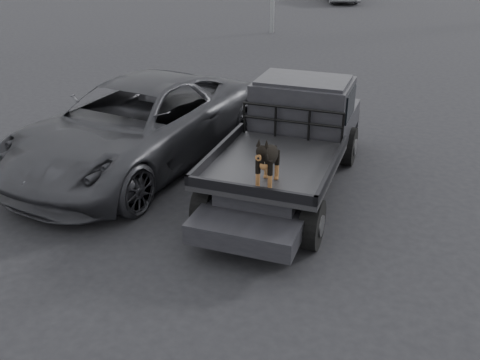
% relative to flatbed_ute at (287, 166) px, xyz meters
% --- Properties ---
extents(ground, '(120.00, 120.00, 0.00)m').
position_rel_flatbed_ute_xyz_m(ground, '(0.50, -1.69, -0.46)').
color(ground, black).
rests_on(ground, ground).
extents(flatbed_ute, '(2.00, 5.40, 0.92)m').
position_rel_flatbed_ute_xyz_m(flatbed_ute, '(0.00, 0.00, 0.00)').
color(flatbed_ute, black).
rests_on(flatbed_ute, ground).
extents(ute_cab, '(1.72, 1.30, 0.88)m').
position_rel_flatbed_ute_xyz_m(ute_cab, '(-0.00, 0.95, 0.90)').
color(ute_cab, black).
rests_on(ute_cab, flatbed_ute).
extents(headache_rack, '(1.80, 0.08, 0.55)m').
position_rel_flatbed_ute_xyz_m(headache_rack, '(-0.00, 0.20, 0.74)').
color(headache_rack, black).
rests_on(headache_rack, flatbed_ute).
extents(dog, '(0.32, 0.60, 0.74)m').
position_rel_flatbed_ute_xyz_m(dog, '(0.13, -1.67, 0.83)').
color(dog, black).
rests_on(dog, flatbed_ute).
extents(parked_suv, '(3.53, 6.23, 1.64)m').
position_rel_flatbed_ute_xyz_m(parked_suv, '(-3.06, 0.11, 0.36)').
color(parked_suv, '#2D2D32').
rests_on(parked_suv, ground).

